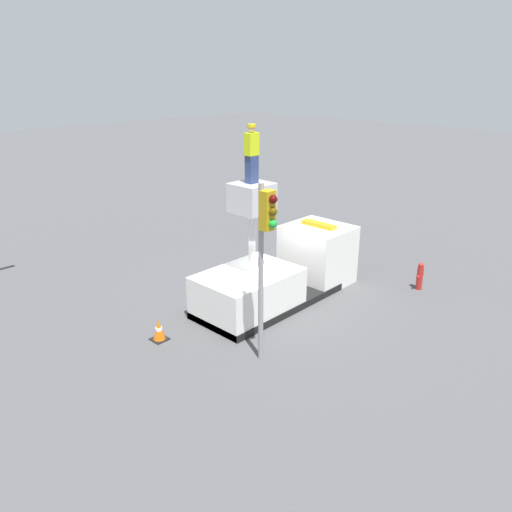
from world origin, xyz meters
The scene contains 6 objects.
ground_plane centered at (0.00, 0.00, 0.00)m, with size 120.00×120.00×0.00m, color #4C4C4F.
bucket_truck centered at (0.61, 0.00, 0.95)m, with size 6.40×2.33×4.33m.
worker centered at (-0.84, 0.00, 5.21)m, with size 0.40×0.26×1.75m.
traffic_light_pole centered at (-2.76, -2.33, 3.51)m, with size 0.34×0.57×4.95m.
fire_hydrant centered at (4.67, -3.17, 0.51)m, with size 0.46×0.22×1.03m.
traffic_cone_rear centered at (-4.09, 0.70, 0.31)m, with size 0.47×0.47×0.65m.
Camera 1 is at (-11.56, -10.41, 7.53)m, focal length 35.00 mm.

